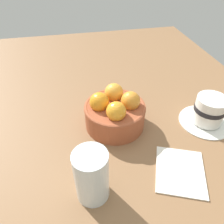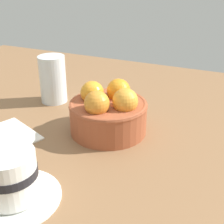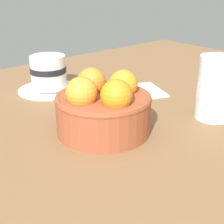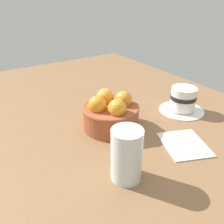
% 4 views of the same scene
% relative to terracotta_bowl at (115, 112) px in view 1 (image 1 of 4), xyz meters
% --- Properties ---
extents(ground_plane, '(1.33, 0.91, 0.03)m').
position_rel_terracotta_bowl_xyz_m(ground_plane, '(0.00, 0.00, -0.06)').
color(ground_plane, brown).
extents(terracotta_bowl, '(0.15, 0.15, 0.10)m').
position_rel_terracotta_bowl_xyz_m(terracotta_bowl, '(0.00, 0.00, 0.00)').
color(terracotta_bowl, '#9E4C2D').
rests_on(terracotta_bowl, ground_plane).
extents(coffee_cup, '(0.13, 0.13, 0.07)m').
position_rel_terracotta_bowl_xyz_m(coffee_cup, '(0.04, 0.23, -0.01)').
color(coffee_cup, white).
rests_on(coffee_cup, ground_plane).
extents(water_glass, '(0.06, 0.06, 0.11)m').
position_rel_terracotta_bowl_xyz_m(water_glass, '(0.18, -0.08, 0.01)').
color(water_glass, silver).
rests_on(water_glass, ground_plane).
extents(folded_napkin, '(0.14, 0.13, 0.01)m').
position_rel_terracotta_bowl_xyz_m(folded_napkin, '(0.17, 0.10, -0.04)').
color(folded_napkin, white).
rests_on(folded_napkin, ground_plane).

